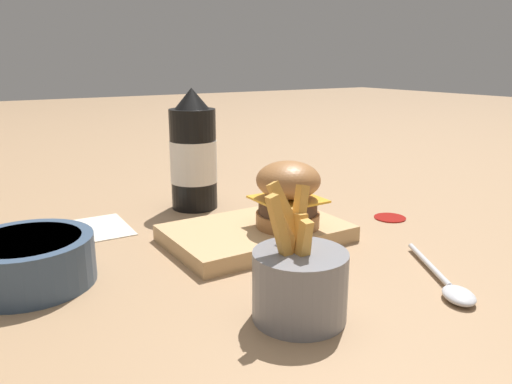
% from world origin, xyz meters
% --- Properties ---
extents(ground_plane, '(6.00, 6.00, 0.00)m').
position_xyz_m(ground_plane, '(0.00, 0.00, 0.00)').
color(ground_plane, '#9E7A56').
extents(serving_board, '(0.25, 0.16, 0.02)m').
position_xyz_m(serving_board, '(-0.01, 0.06, 0.01)').
color(serving_board, tan).
rests_on(serving_board, ground_plane).
extents(burger, '(0.09, 0.09, 0.09)m').
position_xyz_m(burger, '(0.02, 0.03, 0.07)').
color(burger, '#9E6638').
rests_on(burger, serving_board).
extents(ketchup_bottle, '(0.08, 0.08, 0.21)m').
position_xyz_m(ketchup_bottle, '(-0.01, 0.26, 0.09)').
color(ketchup_bottle, black).
rests_on(ketchup_bottle, ground_plane).
extents(fries_basket, '(0.10, 0.10, 0.14)m').
position_xyz_m(fries_basket, '(-0.09, -0.15, 0.04)').
color(fries_basket, slate).
rests_on(fries_basket, ground_plane).
extents(side_bowl, '(0.15, 0.15, 0.06)m').
position_xyz_m(side_bowl, '(-0.31, 0.08, 0.03)').
color(side_bowl, '#384C66').
rests_on(side_bowl, ground_plane).
extents(spoon, '(0.10, 0.16, 0.01)m').
position_xyz_m(spoon, '(0.08, -0.20, 0.01)').
color(spoon, silver).
rests_on(spoon, ground_plane).
extents(ketchup_puddle, '(0.05, 0.05, 0.00)m').
position_xyz_m(ketchup_puddle, '(0.23, 0.03, 0.00)').
color(ketchup_puddle, '#9E140F').
rests_on(ketchup_puddle, ground_plane).
extents(parchment_square, '(0.12, 0.12, 0.00)m').
position_xyz_m(parchment_square, '(-0.21, 0.23, 0.00)').
color(parchment_square, beige).
rests_on(parchment_square, ground_plane).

